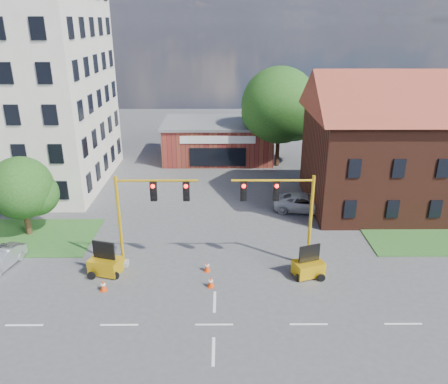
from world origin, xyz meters
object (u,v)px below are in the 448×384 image
at_px(signal_mast_east, 285,210).
at_px(pickup_white, 305,203).
at_px(trailer_east, 308,267).
at_px(trailer_west, 105,264).
at_px(signal_mast_west, 145,211).

bearing_deg(signal_mast_east, pickup_white, 71.00).
distance_m(signal_mast_east, trailer_east, 3.81).
distance_m(trailer_east, pickup_white, 10.16).
relative_size(signal_mast_east, trailer_west, 2.87).
bearing_deg(signal_mast_west, trailer_east, -7.21).
height_order(signal_mast_west, trailer_east, signal_mast_west).
distance_m(signal_mast_west, signal_mast_east, 8.71).
bearing_deg(trailer_east, trailer_west, 159.20).
bearing_deg(signal_mast_east, signal_mast_west, 180.00).
distance_m(signal_mast_west, pickup_white, 14.98).
distance_m(signal_mast_west, trailer_west, 4.24).
distance_m(trailer_west, pickup_white, 17.27).
bearing_deg(signal_mast_east, trailer_west, -175.13).
bearing_deg(trailer_east, signal_mast_west, 153.46).
xyz_separation_m(signal_mast_west, trailer_west, (-2.56, -0.96, -3.25)).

